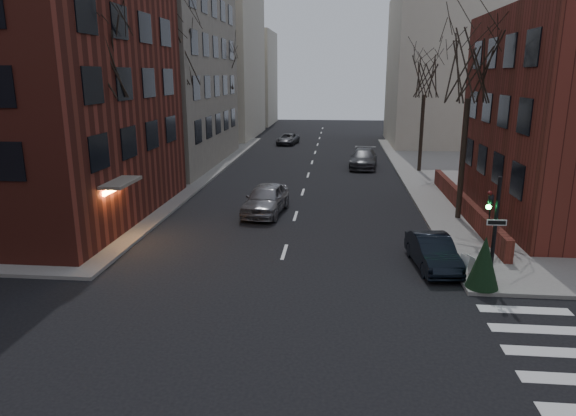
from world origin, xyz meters
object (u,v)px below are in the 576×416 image
object	(u,v)px
tree_left_c	(222,70)
sandwich_board	(467,265)
car_lane_gray	(364,159)
car_lane_far	(288,139)
streetlamp_far	(234,109)
streetlamp_near	(171,130)
traffic_signal	(492,237)
tree_left_b	(177,55)
evergreen_shrub	(484,262)
tree_left_a	(97,56)
tree_right_b	(425,75)
parked_sedan	(433,252)
tree_right_a	(471,66)

from	to	relation	value
tree_left_c	sandwich_board	bearing A→B (deg)	-62.12
car_lane_gray	car_lane_far	bearing A→B (deg)	124.76
streetlamp_far	sandwich_board	distance (m)	36.13
car_lane_far	streetlamp_near	bearing A→B (deg)	-92.68
traffic_signal	tree_left_b	xyz separation A→B (m)	(-16.74, 17.01, 7.00)
tree_left_b	sandwich_board	distance (m)	24.47
tree_left_c	evergreen_shrub	world-z (taller)	tree_left_c
streetlamp_near	streetlamp_far	world-z (taller)	same
tree_left_a	tree_right_b	size ratio (longest dim) A/B	1.12
tree_left_a	sandwich_board	distance (m)	18.48
traffic_signal	car_lane_far	world-z (taller)	traffic_signal
streetlamp_far	parked_sedan	bearing A→B (deg)	-65.27
tree_right_a	evergreen_shrub	bearing A→B (deg)	-97.29
car_lane_gray	streetlamp_far	bearing A→B (deg)	152.78
tree_left_b	streetlamp_near	xyz separation A→B (m)	(0.60, -4.00, -4.68)
tree_left_a	tree_left_b	xyz separation A→B (m)	(0.00, 12.00, 0.44)
tree_left_c	car_lane_far	bearing A→B (deg)	55.44
streetlamp_near	evergreen_shrub	world-z (taller)	streetlamp_near
parked_sedan	evergreen_shrub	bearing A→B (deg)	-64.50
car_lane_gray	tree_left_a	bearing A→B (deg)	-117.97
traffic_signal	tree_left_a	distance (m)	18.66
parked_sedan	car_lane_far	bearing A→B (deg)	98.19
car_lane_far	sandwich_board	size ratio (longest dim) A/B	5.17
tree_left_b	tree_left_c	bearing A→B (deg)	90.00
tree_right_a	parked_sedan	xyz separation A→B (m)	(-2.60, -7.26, -7.36)
traffic_signal	tree_left_c	size ratio (longest dim) A/B	0.41
tree_left_b	streetlamp_near	size ratio (longest dim) A/B	1.72
traffic_signal	tree_right_b	bearing A→B (deg)	87.85
tree_left_a	tree_left_c	world-z (taller)	tree_left_a
tree_left_b	tree_left_a	bearing A→B (deg)	-90.00
tree_left_c	car_lane_gray	size ratio (longest dim) A/B	1.84
tree_right_b	evergreen_shrub	bearing A→B (deg)	-92.96
streetlamp_near	car_lane_gray	distance (m)	17.62
tree_left_b	streetlamp_near	bearing A→B (deg)	-81.47
tree_left_b	tree_left_c	size ratio (longest dim) A/B	1.11
parked_sedan	sandwich_board	size ratio (longest dim) A/B	4.88
car_lane_gray	sandwich_board	bearing A→B (deg)	-77.42
tree_left_c	tree_right_a	world-z (taller)	same
traffic_signal	streetlamp_near	size ratio (longest dim) A/B	0.64
traffic_signal	streetlamp_far	distance (m)	36.81
tree_left_a	tree_right_a	bearing A→B (deg)	12.80
tree_left_b	car_lane_far	size ratio (longest dim) A/B	2.53
evergreen_shrub	tree_left_b	bearing A→B (deg)	133.11
tree_left_a	car_lane_gray	bearing A→B (deg)	56.18
tree_left_a	streetlamp_far	world-z (taller)	tree_left_a
streetlamp_far	car_lane_gray	xyz separation A→B (m)	(12.64, -8.23, -3.47)
car_lane_gray	sandwich_board	distance (m)	24.36
tree_right_a	streetlamp_near	distance (m)	17.87
tree_left_b	streetlamp_near	world-z (taller)	tree_left_b
parked_sedan	car_lane_gray	world-z (taller)	car_lane_gray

